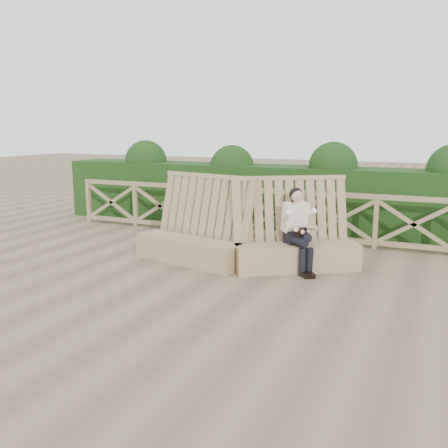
% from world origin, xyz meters
% --- Properties ---
extents(ground, '(60.00, 60.00, 0.00)m').
position_xyz_m(ground, '(0.00, 0.00, 0.00)').
color(ground, brown).
rests_on(ground, ground).
extents(bench, '(4.03, 1.78, 1.59)m').
position_xyz_m(bench, '(0.17, 1.27, 0.40)').
color(bench, '#8F7351').
rests_on(bench, ground).
extents(woman, '(0.77, 0.83, 1.41)m').
position_xyz_m(woman, '(1.14, 1.38, 0.76)').
color(woman, black).
rests_on(woman, ground).
extents(guardrail, '(10.10, 0.09, 1.10)m').
position_xyz_m(guardrail, '(0.00, 3.50, 0.55)').
color(guardrail, '#8C7251').
rests_on(guardrail, ground).
extents(hedge, '(12.00, 1.20, 1.50)m').
position_xyz_m(hedge, '(0.00, 4.70, 0.75)').
color(hedge, black).
rests_on(hedge, ground).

